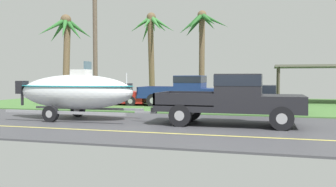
{
  "coord_description": "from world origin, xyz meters",
  "views": [
    {
      "loc": [
        1.41,
        -12.5,
        1.75
      ],
      "look_at": [
        -2.41,
        0.94,
        1.12
      ],
      "focal_mm": 38.18,
      "sensor_mm": 36.0,
      "label": 1
    }
  ],
  "objects_px": {
    "parked_sedan_near": "(111,95)",
    "parked_sedan_far": "(253,99)",
    "palm_tree_mid": "(66,40)",
    "utility_pole": "(95,38)",
    "pickup_truck_towing": "(238,97)",
    "palm_tree_near_left": "(152,35)",
    "parked_pickup_background": "(190,90)",
    "palm_tree_far_left": "(201,34)",
    "boat_on_trailer": "(76,92)",
    "carport_awning": "(331,67)"
  },
  "relations": [
    {
      "from": "parked_sedan_near",
      "to": "parked_sedan_far",
      "type": "relative_size",
      "value": 1.05
    },
    {
      "from": "palm_tree_mid",
      "to": "utility_pole",
      "type": "relative_size",
      "value": 0.73
    },
    {
      "from": "pickup_truck_towing",
      "to": "parked_sedan_near",
      "type": "height_order",
      "value": "pickup_truck_towing"
    },
    {
      "from": "palm_tree_near_left",
      "to": "palm_tree_mid",
      "type": "bearing_deg",
      "value": -115.01
    },
    {
      "from": "parked_pickup_background",
      "to": "palm_tree_far_left",
      "type": "height_order",
      "value": "palm_tree_far_left"
    },
    {
      "from": "pickup_truck_towing",
      "to": "parked_sedan_near",
      "type": "distance_m",
      "value": 11.39
    },
    {
      "from": "boat_on_trailer",
      "to": "palm_tree_mid",
      "type": "distance_m",
      "value": 7.29
    },
    {
      "from": "palm_tree_far_left",
      "to": "utility_pole",
      "type": "bearing_deg",
      "value": -127.66
    },
    {
      "from": "parked_sedan_near",
      "to": "carport_awning",
      "type": "bearing_deg",
      "value": 21.15
    },
    {
      "from": "carport_awning",
      "to": "utility_pole",
      "type": "relative_size",
      "value": 0.96
    },
    {
      "from": "parked_pickup_background",
      "to": "palm_tree_near_left",
      "type": "xyz_separation_m",
      "value": [
        -3.95,
        4.67,
        3.89
      ]
    },
    {
      "from": "utility_pole",
      "to": "carport_awning",
      "type": "bearing_deg",
      "value": 32.72
    },
    {
      "from": "parked_sedan_near",
      "to": "pickup_truck_towing",
      "type": "bearing_deg",
      "value": -41.24
    },
    {
      "from": "parked_pickup_background",
      "to": "palm_tree_mid",
      "type": "xyz_separation_m",
      "value": [
        -7.05,
        -1.98,
        2.95
      ]
    },
    {
      "from": "parked_sedan_far",
      "to": "palm_tree_mid",
      "type": "distance_m",
      "value": 11.34
    },
    {
      "from": "parked_pickup_background",
      "to": "palm_tree_far_left",
      "type": "distance_m",
      "value": 4.67
    },
    {
      "from": "boat_on_trailer",
      "to": "pickup_truck_towing",
      "type": "bearing_deg",
      "value": 0.0
    },
    {
      "from": "utility_pole",
      "to": "parked_sedan_near",
      "type": "bearing_deg",
      "value": 99.53
    },
    {
      "from": "parked_sedan_far",
      "to": "palm_tree_far_left",
      "type": "xyz_separation_m",
      "value": [
        -3.67,
        5.47,
        4.01
      ]
    },
    {
      "from": "palm_tree_mid",
      "to": "palm_tree_far_left",
      "type": "height_order",
      "value": "palm_tree_far_left"
    },
    {
      "from": "palm_tree_far_left",
      "to": "palm_tree_near_left",
      "type": "bearing_deg",
      "value": 156.68
    },
    {
      "from": "palm_tree_near_left",
      "to": "palm_tree_far_left",
      "type": "height_order",
      "value": "palm_tree_near_left"
    },
    {
      "from": "palm_tree_mid",
      "to": "pickup_truck_towing",
      "type": "bearing_deg",
      "value": -27.76
    },
    {
      "from": "carport_awning",
      "to": "utility_pole",
      "type": "distance_m",
      "value": 15.58
    },
    {
      "from": "palm_tree_near_left",
      "to": "palm_tree_far_left",
      "type": "relative_size",
      "value": 1.06
    },
    {
      "from": "parked_sedan_near",
      "to": "palm_tree_mid",
      "type": "relative_size",
      "value": 0.85
    },
    {
      "from": "utility_pole",
      "to": "parked_pickup_background",
      "type": "bearing_deg",
      "value": 34.5
    },
    {
      "from": "utility_pole",
      "to": "pickup_truck_towing",
      "type": "bearing_deg",
      "value": -28.56
    },
    {
      "from": "palm_tree_near_left",
      "to": "utility_pole",
      "type": "bearing_deg",
      "value": -94.57
    },
    {
      "from": "boat_on_trailer",
      "to": "palm_tree_near_left",
      "type": "bearing_deg",
      "value": 93.36
    },
    {
      "from": "boat_on_trailer",
      "to": "parked_sedan_near",
      "type": "height_order",
      "value": "boat_on_trailer"
    },
    {
      "from": "pickup_truck_towing",
      "to": "boat_on_trailer",
      "type": "relative_size",
      "value": 0.86
    },
    {
      "from": "palm_tree_near_left",
      "to": "palm_tree_mid",
      "type": "xyz_separation_m",
      "value": [
        -3.1,
        -6.65,
        -0.94
      ]
    },
    {
      "from": "palm_tree_mid",
      "to": "utility_pole",
      "type": "bearing_deg",
      "value": -25.1
    },
    {
      "from": "parked_sedan_near",
      "to": "utility_pole",
      "type": "height_order",
      "value": "utility_pole"
    },
    {
      "from": "boat_on_trailer",
      "to": "palm_tree_mid",
      "type": "relative_size",
      "value": 1.16
    },
    {
      "from": "pickup_truck_towing",
      "to": "parked_sedan_far",
      "type": "bearing_deg",
      "value": 86.38
    },
    {
      "from": "parked_pickup_background",
      "to": "palm_tree_far_left",
      "type": "bearing_deg",
      "value": 87.9
    },
    {
      "from": "parked_pickup_background",
      "to": "parked_sedan_near",
      "type": "distance_m",
      "value": 5.11
    },
    {
      "from": "carport_awning",
      "to": "palm_tree_far_left",
      "type": "height_order",
      "value": "palm_tree_far_left"
    },
    {
      "from": "palm_tree_near_left",
      "to": "palm_tree_far_left",
      "type": "xyz_separation_m",
      "value": [
        4.05,
        -1.75,
        -0.25
      ]
    },
    {
      "from": "parked_sedan_near",
      "to": "palm_tree_far_left",
      "type": "height_order",
      "value": "palm_tree_far_left"
    },
    {
      "from": "palm_tree_mid",
      "to": "palm_tree_near_left",
      "type": "bearing_deg",
      "value": 64.99
    },
    {
      "from": "boat_on_trailer",
      "to": "parked_sedan_far",
      "type": "distance_m",
      "value": 8.6
    },
    {
      "from": "parked_sedan_near",
      "to": "palm_tree_mid",
      "type": "bearing_deg",
      "value": -134.69
    },
    {
      "from": "palm_tree_mid",
      "to": "utility_pole",
      "type": "xyz_separation_m",
      "value": [
        2.48,
        -1.16,
        -0.09
      ]
    },
    {
      "from": "parked_sedan_far",
      "to": "palm_tree_far_left",
      "type": "height_order",
      "value": "palm_tree_far_left"
    },
    {
      "from": "parked_sedan_far",
      "to": "palm_tree_mid",
      "type": "bearing_deg",
      "value": 176.97
    },
    {
      "from": "palm_tree_mid",
      "to": "utility_pole",
      "type": "height_order",
      "value": "utility_pole"
    },
    {
      "from": "boat_on_trailer",
      "to": "carport_awning",
      "type": "xyz_separation_m",
      "value": [
        11.71,
        12.76,
        1.29
      ]
    }
  ]
}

